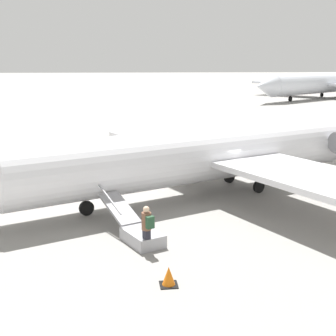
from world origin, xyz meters
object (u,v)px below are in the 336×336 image
Objects in this scene: airplane_far_left at (325,83)px; passenger at (147,226)px; boarding_stairs at (137,231)px; airplane_main at (227,151)px.

passenger is at bearing 25.08° from airplane_far_left.
airplane_main is at bearing -62.35° from boarding_stairs.
airplane_main is 71.74m from airplane_far_left.
airplane_main reaches higher than boarding_stairs.
airplane_main reaches higher than passenger.
airplane_far_left is at bearing -143.49° from airplane_main.
airplane_far_left is 80.99m from passenger.
boarding_stairs is (39.52, 69.63, -2.61)m from airplane_far_left.
airplane_far_left is at bearing -54.42° from boarding_stairs.
airplane_far_left is at bearing -53.82° from passenger.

